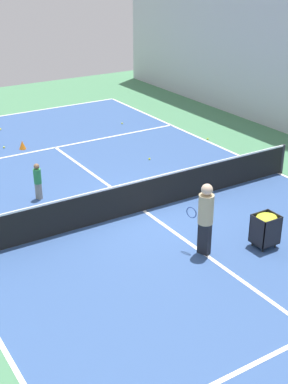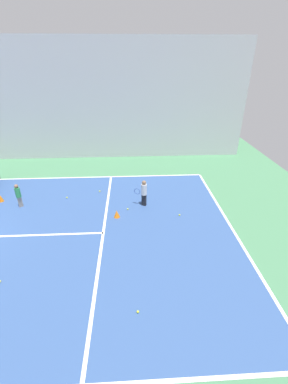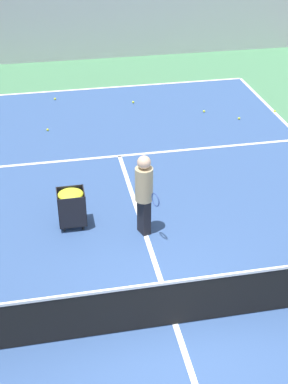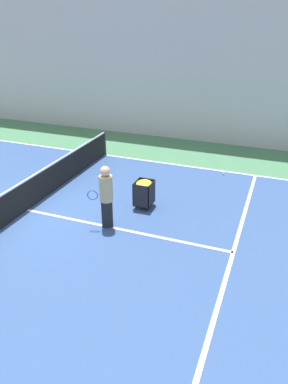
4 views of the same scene
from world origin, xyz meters
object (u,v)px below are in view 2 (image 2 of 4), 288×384
at_px(training_cone_0, 117,214).
at_px(child_midcourt, 18,194).
at_px(training_cone_1, 1,198).
at_px(player_near_baseline, 144,191).

bearing_deg(training_cone_0, child_midcourt, 75.74).
bearing_deg(child_midcourt, training_cone_0, 137.67).
distance_m(child_midcourt, training_cone_1, 1.28).
distance_m(player_near_baseline, training_cone_1, 6.60).
bearing_deg(player_near_baseline, training_cone_1, 17.86).
height_order(player_near_baseline, child_midcourt, player_near_baseline).
relative_size(player_near_baseline, training_cone_1, 3.59).
height_order(child_midcourt, training_cone_0, child_midcourt).
bearing_deg(player_near_baseline, child_midcourt, 22.03).
distance_m(child_midcourt, training_cone_0, 4.45).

